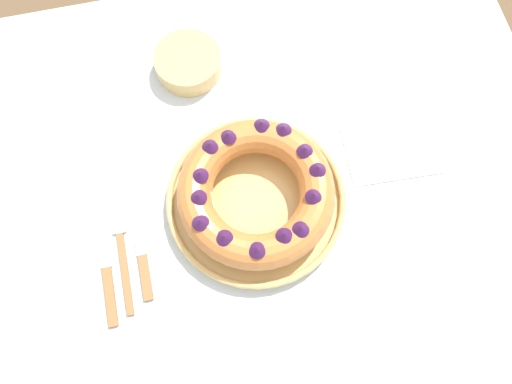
# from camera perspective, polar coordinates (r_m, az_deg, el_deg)

# --- Properties ---
(ground_plane) EXTENTS (8.00, 8.00, 0.00)m
(ground_plane) POSITION_cam_1_polar(r_m,az_deg,el_deg) (1.66, 0.61, -9.80)
(ground_plane) COLOR brown
(dining_table) EXTENTS (1.17, 1.06, 0.77)m
(dining_table) POSITION_cam_1_polar(r_m,az_deg,el_deg) (1.01, 1.00, -3.81)
(dining_table) COLOR silver
(dining_table) RESTS_ON ground_plane
(serving_dish) EXTENTS (0.32, 0.32, 0.03)m
(serving_dish) POSITION_cam_1_polar(r_m,az_deg,el_deg) (0.90, 0.00, -0.94)
(serving_dish) COLOR tan
(serving_dish) RESTS_ON dining_table
(bundt_cake) EXTENTS (0.27, 0.27, 0.07)m
(bundt_cake) POSITION_cam_1_polar(r_m,az_deg,el_deg) (0.85, 0.00, 0.03)
(bundt_cake) COLOR #C67538
(bundt_cake) RESTS_ON serving_dish
(fork) EXTENTS (0.02, 0.20, 0.01)m
(fork) POSITION_cam_1_polar(r_m,az_deg,el_deg) (0.92, -15.08, -6.30)
(fork) COLOR #936038
(fork) RESTS_ON dining_table
(serving_knife) EXTENTS (0.02, 0.23, 0.01)m
(serving_knife) POSITION_cam_1_polar(r_m,az_deg,el_deg) (0.92, -16.68, -8.53)
(serving_knife) COLOR #936038
(serving_knife) RESTS_ON dining_table
(cake_knife) EXTENTS (0.02, 0.18, 0.01)m
(cake_knife) POSITION_cam_1_polar(r_m,az_deg,el_deg) (0.91, -12.83, -7.27)
(cake_knife) COLOR #936038
(cake_knife) RESTS_ON dining_table
(side_bowl) EXTENTS (0.13, 0.13, 0.04)m
(side_bowl) POSITION_cam_1_polar(r_m,az_deg,el_deg) (1.03, -7.75, 14.41)
(side_bowl) COLOR tan
(side_bowl) RESTS_ON dining_table
(napkin) EXTENTS (0.18, 0.13, 0.00)m
(napkin) POSITION_cam_1_polar(r_m,az_deg,el_deg) (0.98, 15.18, 4.58)
(napkin) COLOR white
(napkin) RESTS_ON dining_table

